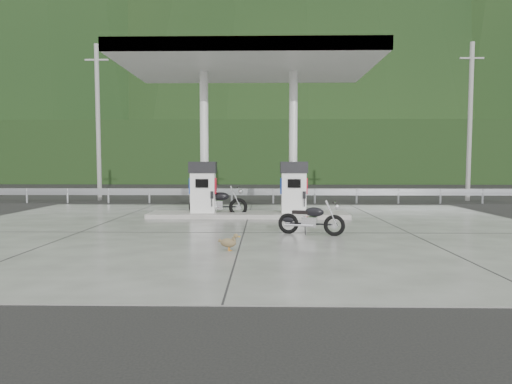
{
  "coord_description": "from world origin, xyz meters",
  "views": [
    {
      "loc": [
        0.55,
        -12.53,
        1.88
      ],
      "look_at": [
        0.3,
        1.0,
        1.0
      ],
      "focal_mm": 30.0,
      "sensor_mm": 36.0,
      "label": 1
    }
  ],
  "objects_px": {
    "gas_pump_left": "(203,187)",
    "gas_pump_right": "(294,187)",
    "motorcycle_left": "(218,203)",
    "motorcycle_right": "(311,220)",
    "duck": "(228,243)"
  },
  "relations": [
    {
      "from": "gas_pump_right",
      "to": "motorcycle_left",
      "type": "relative_size",
      "value": 0.91
    },
    {
      "from": "gas_pump_right",
      "to": "duck",
      "type": "bearing_deg",
      "value": -107.13
    },
    {
      "from": "gas_pump_right",
      "to": "motorcycle_right",
      "type": "relative_size",
      "value": 1.08
    },
    {
      "from": "gas_pump_left",
      "to": "gas_pump_right",
      "type": "relative_size",
      "value": 1.0
    },
    {
      "from": "gas_pump_right",
      "to": "duck",
      "type": "height_order",
      "value": "gas_pump_right"
    },
    {
      "from": "gas_pump_right",
      "to": "motorcycle_right",
      "type": "distance_m",
      "value": 3.86
    },
    {
      "from": "gas_pump_left",
      "to": "motorcycle_left",
      "type": "xyz_separation_m",
      "value": [
        0.51,
        0.17,
        -0.58
      ]
    },
    {
      "from": "gas_pump_right",
      "to": "motorcycle_left",
      "type": "height_order",
      "value": "gas_pump_right"
    },
    {
      "from": "gas_pump_right",
      "to": "motorcycle_right",
      "type": "height_order",
      "value": "gas_pump_right"
    },
    {
      "from": "gas_pump_right",
      "to": "motorcycle_right",
      "type": "bearing_deg",
      "value": -87.05
    },
    {
      "from": "motorcycle_right",
      "to": "duck",
      "type": "xyz_separation_m",
      "value": [
        -2.02,
        -2.11,
        -0.23
      ]
    },
    {
      "from": "gas_pump_left",
      "to": "gas_pump_right",
      "type": "distance_m",
      "value": 3.2
    },
    {
      "from": "gas_pump_right",
      "to": "gas_pump_left",
      "type": "bearing_deg",
      "value": 180.0
    },
    {
      "from": "gas_pump_left",
      "to": "motorcycle_left",
      "type": "relative_size",
      "value": 0.91
    },
    {
      "from": "gas_pump_right",
      "to": "motorcycle_left",
      "type": "distance_m",
      "value": 2.76
    }
  ]
}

